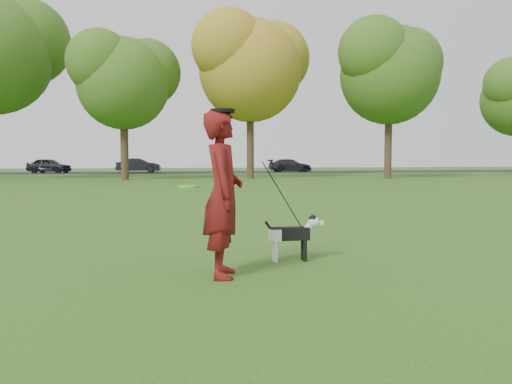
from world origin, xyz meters
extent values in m
plane|color=#285116|center=(0.00, 0.00, 0.00)|extent=(120.00, 120.00, 0.00)
cube|color=black|center=(0.00, 40.00, 0.01)|extent=(120.00, 7.00, 0.02)
imported|color=#61110D|center=(-0.51, -0.44, 0.97)|extent=(0.54, 0.76, 1.94)
cube|color=black|center=(0.46, 0.27, 0.37)|extent=(0.53, 0.16, 0.17)
cube|color=silver|center=(0.26, 0.27, 0.36)|extent=(0.15, 0.17, 0.15)
cylinder|color=silver|center=(0.26, 0.22, 0.14)|extent=(0.05, 0.05, 0.29)
cylinder|color=silver|center=(0.26, 0.33, 0.14)|extent=(0.05, 0.05, 0.29)
cylinder|color=black|center=(0.66, 0.22, 0.14)|extent=(0.05, 0.05, 0.29)
cylinder|color=black|center=(0.66, 0.33, 0.14)|extent=(0.05, 0.05, 0.29)
cylinder|color=silver|center=(0.70, 0.27, 0.42)|extent=(0.17, 0.11, 0.19)
sphere|color=silver|center=(0.79, 0.27, 0.52)|extent=(0.16, 0.16, 0.16)
sphere|color=black|center=(0.78, 0.27, 0.55)|extent=(0.12, 0.12, 0.12)
cube|color=silver|center=(0.88, 0.27, 0.51)|extent=(0.11, 0.06, 0.06)
sphere|color=black|center=(0.93, 0.27, 0.51)|extent=(0.03, 0.03, 0.03)
cone|color=black|center=(0.78, 0.23, 0.60)|extent=(0.06, 0.06, 0.07)
cone|color=black|center=(0.78, 0.32, 0.60)|extent=(0.06, 0.06, 0.07)
cylinder|color=black|center=(0.21, 0.27, 0.43)|extent=(0.18, 0.03, 0.24)
cylinder|color=black|center=(0.64, 0.27, 0.42)|extent=(0.11, 0.11, 0.02)
imported|color=black|center=(-11.80, 40.00, 0.66)|extent=(4.08, 2.67, 1.29)
imported|color=black|center=(-4.13, 40.00, 0.66)|extent=(3.98, 1.68, 1.28)
imported|color=black|center=(9.92, 40.00, 0.62)|extent=(4.22, 1.87, 1.20)
cylinder|color=#30E71D|center=(-0.91, -0.60, 1.07)|extent=(0.23, 0.23, 0.02)
cylinder|color=black|center=(-0.51, -0.44, 1.93)|extent=(0.28, 0.28, 0.04)
cylinder|color=#38281C|center=(-4.00, 25.50, 2.10)|extent=(0.48, 0.48, 4.20)
sphere|color=#426B1E|center=(-4.00, 25.50, 6.44)|extent=(5.60, 5.60, 5.60)
cylinder|color=#38281C|center=(4.00, 26.50, 2.52)|extent=(0.48, 0.48, 5.04)
sphere|color=#A58426|center=(4.00, 26.50, 7.73)|extent=(6.72, 6.72, 6.72)
cylinder|color=#38281C|center=(13.00, 25.00, 2.42)|extent=(0.48, 0.48, 4.83)
sphere|color=#426B1E|center=(13.00, 25.00, 7.41)|extent=(6.44, 6.44, 6.44)
camera|label=1|loc=(-1.08, -6.19, 1.40)|focal=35.00mm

